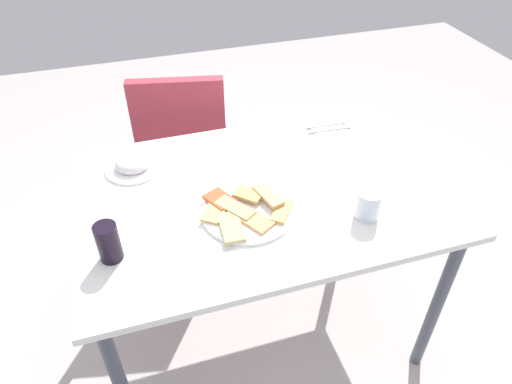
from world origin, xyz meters
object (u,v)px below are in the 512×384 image
(dining_table, at_px, (261,208))
(salad_plate_greens, at_px, (132,164))
(paper_napkin, at_px, (328,128))
(drinking_glass, at_px, (368,204))
(dining_chair, at_px, (184,146))
(fork, at_px, (330,129))
(pide_platter, at_px, (246,211))
(soda_can, at_px, (108,242))
(spoon, at_px, (326,125))

(dining_table, relative_size, salad_plate_greens, 6.21)
(salad_plate_greens, height_order, paper_napkin, salad_plate_greens)
(drinking_glass, bearing_deg, paper_napkin, 79.35)
(dining_table, distance_m, salad_plate_greens, 0.48)
(dining_chair, relative_size, salad_plate_greens, 4.56)
(paper_napkin, xyz_separation_m, fork, (0.00, -0.02, 0.00))
(dining_table, distance_m, drinking_glass, 0.38)
(dining_table, relative_size, drinking_glass, 12.93)
(dining_chair, xyz_separation_m, pide_platter, (0.07, -0.81, 0.26))
(paper_napkin, bearing_deg, drinking_glass, -100.65)
(pide_platter, xyz_separation_m, paper_napkin, (0.46, 0.40, -0.01))
(dining_table, height_order, paper_napkin, paper_napkin)
(dining_table, bearing_deg, soda_can, -161.67)
(pide_platter, distance_m, drinking_glass, 0.38)
(dining_chair, xyz_separation_m, drinking_glass, (0.44, -0.93, 0.29))
(fork, bearing_deg, soda_can, -150.31)
(dining_table, distance_m, soda_can, 0.55)
(soda_can, distance_m, paper_napkin, 0.99)
(dining_table, height_order, spoon, spoon)
(spoon, bearing_deg, paper_napkin, -87.15)
(salad_plate_greens, relative_size, spoon, 1.19)
(pide_platter, height_order, spoon, pide_platter)
(dining_chair, distance_m, pide_platter, 0.86)
(pide_platter, distance_m, soda_can, 0.43)
(soda_can, relative_size, spoon, 0.73)
(paper_napkin, bearing_deg, dining_table, -141.67)
(soda_can, distance_m, fork, 0.98)
(pide_platter, relative_size, soda_can, 2.54)
(spoon, bearing_deg, salad_plate_greens, -172.31)
(dining_table, height_order, drinking_glass, drinking_glass)
(dining_chair, bearing_deg, dining_table, -77.47)
(soda_can, xyz_separation_m, fork, (0.88, 0.44, -0.06))
(dining_chair, xyz_separation_m, spoon, (0.53, -0.40, 0.25))
(dining_chair, bearing_deg, pide_platter, -84.79)
(soda_can, bearing_deg, dining_chair, 68.64)
(dining_chair, height_order, drinking_glass, dining_chair)
(pide_platter, height_order, drinking_glass, drinking_glass)
(soda_can, relative_size, paper_napkin, 0.90)
(dining_chair, bearing_deg, soda_can, -111.36)
(soda_can, bearing_deg, spoon, 28.73)
(dining_table, relative_size, fork, 6.89)
(salad_plate_greens, distance_m, spoon, 0.78)
(soda_can, bearing_deg, drinking_glass, -4.04)
(dining_table, height_order, dining_chair, dining_chair)
(dining_table, xyz_separation_m, soda_can, (-0.50, -0.17, 0.14))
(dining_table, xyz_separation_m, salad_plate_greens, (-0.40, 0.25, 0.10))
(dining_table, height_order, soda_can, soda_can)
(soda_can, distance_m, spoon, 1.00)
(dining_chair, relative_size, paper_napkin, 6.72)
(pide_platter, bearing_deg, drinking_glass, -18.62)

